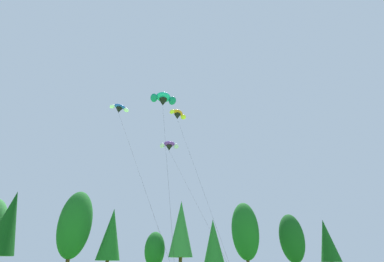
{
  "coord_description": "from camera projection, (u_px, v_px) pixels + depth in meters",
  "views": [
    {
      "loc": [
        -7.43,
        0.44,
        2.31
      ],
      "look_at": [
        -1.93,
        23.78,
        14.96
      ],
      "focal_mm": 23.99,
      "sensor_mm": 36.0,
      "label": 1
    }
  ],
  "objects": [
    {
      "name": "treeline_tree_b",
      "position": [
        8.0,
        222.0,
        45.63
      ],
      "size": [
        4.85,
        4.85,
        14.75
      ],
      "color": "#472D19",
      "rests_on": "ground_plane"
    },
    {
      "name": "treeline_tree_c",
      "position": [
        75.0,
        224.0,
        48.46
      ],
      "size": [
        5.98,
        5.98,
        15.47
      ],
      "color": "#472D19",
      "rests_on": "ground_plane"
    },
    {
      "name": "parafoil_kite_low_purple",
      "position": [
        169.0,
        146.0,
        47.12
      ],
      "size": [
        6.0,
        18.41,
        21.12
      ],
      "color": "purple"
    },
    {
      "name": "treeline_tree_j",
      "position": [
        327.0,
        240.0,
        57.43
      ],
      "size": [
        4.21,
        4.21,
        11.86
      ],
      "color": "#472D19",
      "rests_on": "ground_plane"
    },
    {
      "name": "parafoil_kite_far_blue_white",
      "position": [
        119.0,
        109.0,
        38.01
      ],
      "size": [
        8.15,
        14.7,
        22.11
      ],
      "color": "blue"
    },
    {
      "name": "parafoil_kite_mid_orange",
      "position": [
        178.0,
        115.0,
        40.8
      ],
      "size": [
        5.66,
        10.46,
        22.88
      ],
      "color": "orange"
    },
    {
      "name": "treeline_tree_g",
      "position": [
        213.0,
        240.0,
        52.85
      ],
      "size": [
        4.06,
        4.06,
        11.17
      ],
      "color": "#472D19",
      "rests_on": "ground_plane"
    },
    {
      "name": "treeline_tree_e",
      "position": [
        155.0,
        250.0,
        53.2
      ],
      "size": [
        4.18,
        4.18,
        8.81
      ],
      "color": "#472D19",
      "rests_on": "ground_plane"
    },
    {
      "name": "treeline_tree_f",
      "position": [
        181.0,
        228.0,
        53.22
      ],
      "size": [
        4.87,
        4.87,
        14.84
      ],
      "color": "#472D19",
      "rests_on": "ground_plane"
    },
    {
      "name": "treeline_tree_d",
      "position": [
        111.0,
        234.0,
        48.37
      ],
      "size": [
        4.31,
        4.31,
        12.33
      ],
      "color": "#472D19",
      "rests_on": "ground_plane"
    },
    {
      "name": "treeline_tree_h",
      "position": [
        245.0,
        231.0,
        56.29
      ],
      "size": [
        5.9,
        5.9,
        15.2
      ],
      "color": "#472D19",
      "rests_on": "ground_plane"
    },
    {
      "name": "treeline_tree_i",
      "position": [
        292.0,
        238.0,
        56.28
      ],
      "size": [
        5.25,
        5.25,
        12.78
      ],
      "color": "#472D19",
      "rests_on": "ground_plane"
    },
    {
      "name": "parafoil_kite_high_teal",
      "position": [
        163.0,
        99.0,
        34.41
      ],
      "size": [
        3.81,
        9.6,
        21.5
      ],
      "color": "teal"
    }
  ]
}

